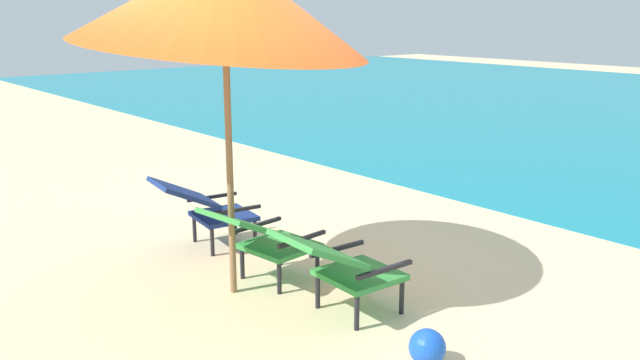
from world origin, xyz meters
name	(u,v)px	position (x,y,z in m)	size (l,w,h in m)	color
ground_plane	(545,196)	(0.00, 4.00, 0.00)	(40.00, 40.00, 0.00)	beige
lounge_chair_left	(205,206)	(-0.99, 0.00, 0.40)	(0.66, 0.94, 0.68)	navy
lounge_chair_center	(263,236)	(0.04, -0.09, 0.40)	(0.63, 0.93, 0.68)	#338E3D
lounge_chair_right	(341,264)	(0.87, -0.02, 0.40)	(0.58, 0.90, 0.68)	#338E3D
beach_umbrella_center	(224,0)	(0.01, -0.36, 2.19)	(2.91, 2.89, 2.62)	olive
beach_ball	(427,347)	(1.70, -0.05, 0.11)	(0.23, 0.23, 0.23)	blue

